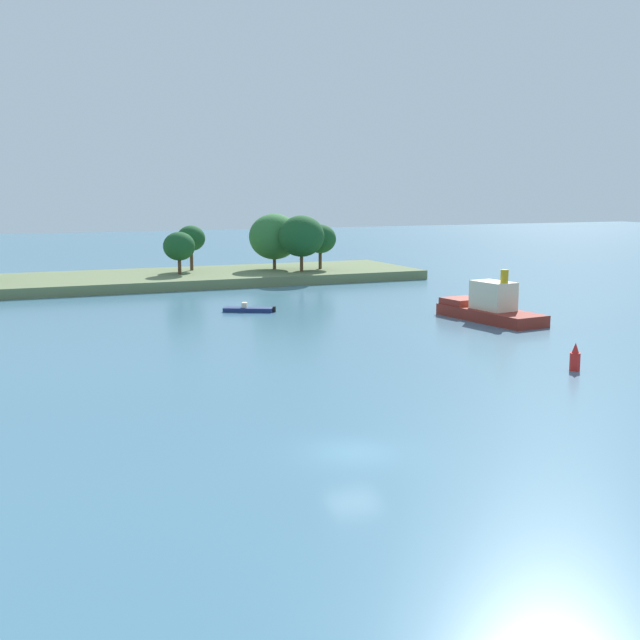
{
  "coord_description": "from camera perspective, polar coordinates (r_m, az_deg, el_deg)",
  "views": [
    {
      "loc": [
        -16.07,
        -33.91,
        12.2
      ],
      "look_at": [
        10.97,
        29.71,
        1.2
      ],
      "focal_mm": 47.15,
      "sensor_mm": 36.0,
      "label": 1
    }
  ],
  "objects": [
    {
      "name": "treeline_island",
      "position": [
        108.4,
        -10.66,
        3.68
      ],
      "size": [
        73.16,
        17.94,
        8.74
      ],
      "color": "#66754C",
      "rests_on": "ground"
    },
    {
      "name": "tugboat",
      "position": [
        78.88,
        11.4,
        0.86
      ],
      "size": [
        5.15,
        11.69,
        4.86
      ],
      "color": "maroon",
      "rests_on": "ground"
    },
    {
      "name": "small_motorboat",
      "position": [
        83.06,
        -4.87,
        0.73
      ],
      "size": [
        4.98,
        3.57,
        0.91
      ],
      "color": "navy",
      "rests_on": "ground"
    },
    {
      "name": "ground_plane",
      "position": [
        39.46,
        2.24,
        -8.97
      ],
      "size": [
        400.0,
        400.0,
        0.0
      ],
      "primitive_type": "plane",
      "color": "teal"
    },
    {
      "name": "channel_buoy_red",
      "position": [
        58.8,
        16.92,
        -2.52
      ],
      "size": [
        0.7,
        0.7,
        1.9
      ],
      "color": "red",
      "rests_on": "ground"
    }
  ]
}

